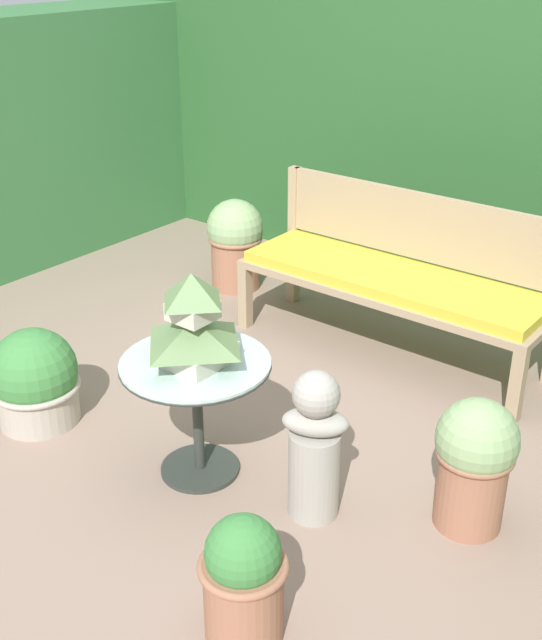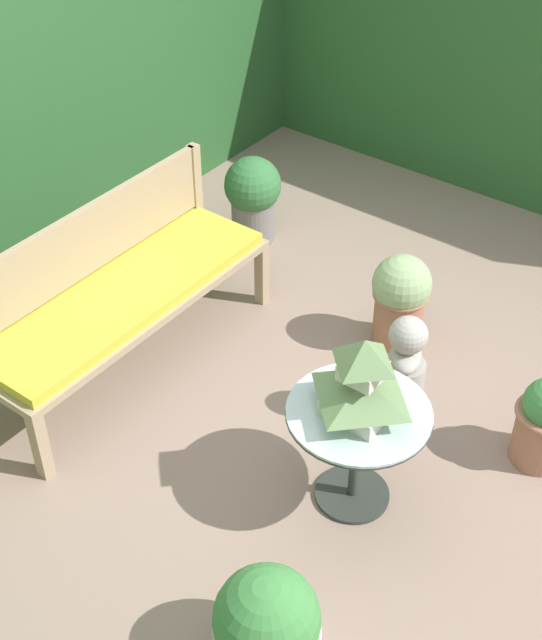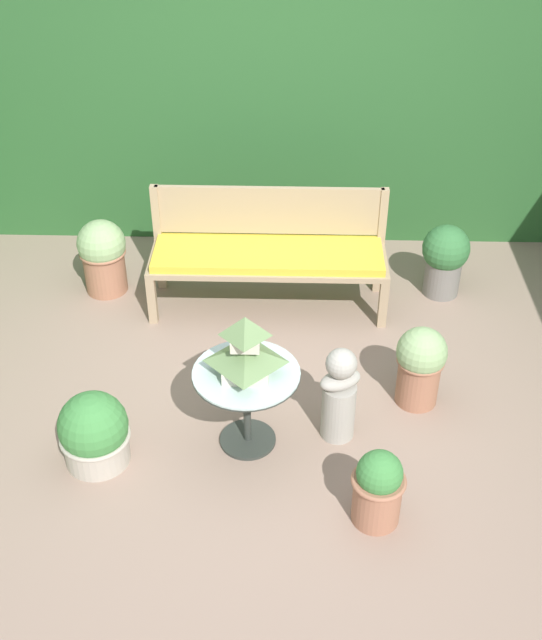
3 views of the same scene
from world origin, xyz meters
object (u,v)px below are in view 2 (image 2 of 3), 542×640
garden_bench (126,300)px  garden_bust (404,374)px  potted_plant_bench_right (400,298)px  potted_plant_bench_left (267,627)px  potted_plant_table_far (253,196)px  pagoda_birdhouse (362,382)px  patio_table (358,431)px

garden_bench → garden_bust: bearing=-71.2°
garden_bust → potted_plant_bench_right: garden_bust is taller
potted_plant_bench_left → potted_plant_table_far: (2.20, 1.77, 0.09)m
potted_plant_bench_left → potted_plant_bench_right: 1.96m
garden_bust → potted_plant_bench_right: size_ratio=1.16×
pagoda_birdhouse → garden_bust: pagoda_birdhouse is taller
pagoda_birdhouse → potted_plant_bench_right: pagoda_birdhouse is taller
potted_plant_bench_right → potted_plant_bench_left: bearing=-163.3°
patio_table → garden_bust: (0.53, 0.08, -0.11)m
pagoda_birdhouse → potted_plant_table_far: pagoda_birdhouse is taller
pagoda_birdhouse → potted_plant_bench_right: (1.03, 0.39, -0.39)m
garden_bench → patio_table: (-0.08, -1.40, 0.01)m
potted_plant_table_far → potted_plant_bench_right: size_ratio=1.03×
potted_plant_table_far → pagoda_birdhouse: bearing=-130.1°
potted_plant_bench_left → potted_plant_bench_right: size_ratio=0.85×
garden_bench → garden_bust: 1.40m
patio_table → potted_plant_bench_left: bearing=-168.6°
garden_bust → pagoda_birdhouse: bearing=160.9°
pagoda_birdhouse → garden_bust: bearing=8.4°
patio_table → potted_plant_bench_right: size_ratio=1.13×
potted_plant_bench_left → potted_plant_table_far: potted_plant_table_far is taller
pagoda_birdhouse → potted_plant_table_far: (1.35, 1.60, -0.38)m
potted_plant_bench_left → potted_plant_table_far: 2.83m
garden_bench → potted_plant_bench_left: size_ratio=3.64×
garden_bench → potted_plant_bench_right: (0.95, -1.01, -0.11)m
potted_plant_table_far → potted_plant_bench_right: bearing=-104.9°
garden_bench → patio_table: 1.40m
pagoda_birdhouse → potted_plant_bench_right: size_ratio=0.70×
garden_bench → garden_bust: garden_bust is taller
garden_bench → potted_plant_bench_right: potted_plant_bench_right is taller
patio_table → pagoda_birdhouse: size_ratio=1.61×
potted_plant_bench_left → potted_plant_bench_right: (1.87, 0.56, 0.08)m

